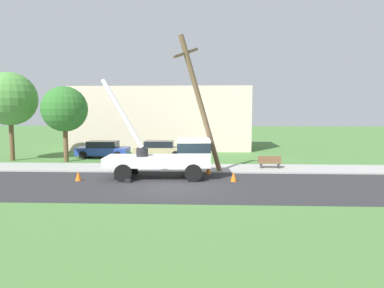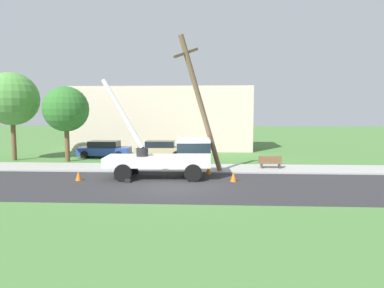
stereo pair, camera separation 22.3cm
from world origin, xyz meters
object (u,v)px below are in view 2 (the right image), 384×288
(leaning_utility_pole, at_px, (201,105))
(roadside_tree_near, at_px, (66,109))
(utility_truck, at_px, (172,154))
(traffic_cone_ahead, at_px, (233,177))
(park_bench, at_px, (270,163))
(parked_sedan_tan, at_px, (160,149))
(traffic_cone_behind, at_px, (79,176))
(roadside_tree_far, at_px, (12,99))
(traffic_cone_curbside, at_px, (209,169))
(parked_sedan_blue, at_px, (104,149))

(leaning_utility_pole, bearing_deg, roadside_tree_near, 154.57)
(utility_truck, relative_size, leaning_utility_pole, 0.81)
(roadside_tree_near, bearing_deg, traffic_cone_ahead, -29.52)
(traffic_cone_ahead, relative_size, park_bench, 0.35)
(parked_sedan_tan, bearing_deg, traffic_cone_ahead, -60.85)
(utility_truck, bearing_deg, traffic_cone_behind, -167.84)
(utility_truck, distance_m, roadside_tree_far, 15.52)
(traffic_cone_behind, height_order, traffic_cone_curbside, same)
(parked_sedan_blue, distance_m, roadside_tree_far, 8.25)
(leaning_utility_pole, bearing_deg, utility_truck, -147.68)
(parked_sedan_blue, height_order, park_bench, parked_sedan_blue)
(parked_sedan_blue, distance_m, parked_sedan_tan, 4.82)
(utility_truck, bearing_deg, roadside_tree_near, 145.65)
(traffic_cone_behind, height_order, roadside_tree_near, roadside_tree_near)
(leaning_utility_pole, xyz_separation_m, traffic_cone_ahead, (1.91, -2.06, -4.08))
(parked_sedan_blue, bearing_deg, traffic_cone_ahead, -42.98)
(leaning_utility_pole, relative_size, traffic_cone_ahead, 15.24)
(leaning_utility_pole, xyz_separation_m, traffic_cone_curbside, (0.49, 0.34, -4.08))
(leaning_utility_pole, bearing_deg, traffic_cone_behind, -162.45)
(leaning_utility_pole, height_order, traffic_cone_ahead, leaning_utility_pole)
(leaning_utility_pole, relative_size, parked_sedan_tan, 1.92)
(traffic_cone_ahead, xyz_separation_m, traffic_cone_behind, (-8.91, -0.16, 0.00))
(traffic_cone_behind, distance_m, roadside_tree_far, 12.26)
(parked_sedan_tan, height_order, roadside_tree_far, roadside_tree_far)
(leaning_utility_pole, relative_size, roadside_tree_near, 1.44)
(utility_truck, relative_size, traffic_cone_curbside, 12.29)
(roadside_tree_near, bearing_deg, parked_sedan_tan, 23.21)
(utility_truck, bearing_deg, parked_sedan_tan, 102.61)
(parked_sedan_blue, height_order, roadside_tree_near, roadside_tree_near)
(parked_sedan_tan, bearing_deg, parked_sedan_blue, -175.32)
(parked_sedan_tan, bearing_deg, leaning_utility_pole, -65.17)
(utility_truck, height_order, park_bench, utility_truck)
(traffic_cone_ahead, distance_m, traffic_cone_behind, 8.92)
(traffic_cone_behind, distance_m, parked_sedan_blue, 10.03)
(traffic_cone_curbside, bearing_deg, roadside_tree_far, 161.84)
(parked_sedan_tan, bearing_deg, roadside_tree_near, -156.79)
(leaning_utility_pole, bearing_deg, park_bench, 25.09)
(traffic_cone_behind, bearing_deg, parked_sedan_tan, 72.44)
(parked_sedan_blue, height_order, roadside_tree_far, roadside_tree_far)
(park_bench, xyz_separation_m, roadside_tree_far, (-20.00, 3.31, 4.47))
(parked_sedan_blue, distance_m, park_bench, 14.34)
(utility_truck, xyz_separation_m, traffic_cone_behind, (-5.31, -1.14, -1.13))
(traffic_cone_behind, height_order, park_bench, park_bench)
(traffic_cone_curbside, bearing_deg, traffic_cone_ahead, -59.20)
(roadside_tree_far, bearing_deg, leaning_utility_pole, -19.83)
(traffic_cone_ahead, height_order, traffic_cone_curbside, same)
(traffic_cone_ahead, bearing_deg, roadside_tree_far, 156.25)
(traffic_cone_behind, relative_size, roadside_tree_near, 0.09)
(traffic_cone_behind, height_order, roadside_tree_far, roadside_tree_far)
(traffic_cone_ahead, relative_size, roadside_tree_far, 0.08)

